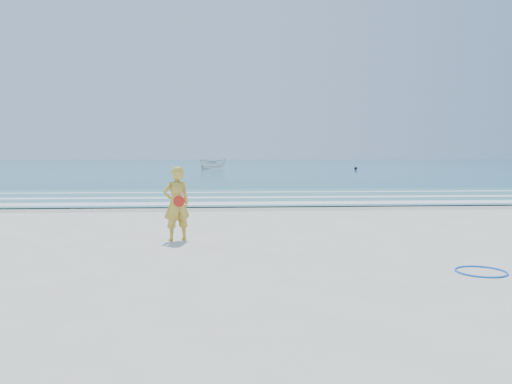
{
  "coord_description": "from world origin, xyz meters",
  "views": [
    {
      "loc": [
        -0.83,
        -10.57,
        2.1
      ],
      "look_at": [
        0.15,
        4.0,
        1.0
      ],
      "focal_mm": 35.0,
      "sensor_mm": 36.0,
      "label": 1
    }
  ],
  "objects": [
    {
      "name": "foam_near",
      "position": [
        0.0,
        10.3,
        0.05
      ],
      "size": [
        400.0,
        1.4,
        0.01
      ],
      "primitive_type": "cube",
      "color": "white",
      "rests_on": "shallow"
    },
    {
      "name": "wet_sand",
      "position": [
        0.0,
        9.0,
        0.0
      ],
      "size": [
        400.0,
        2.4,
        0.0
      ],
      "primitive_type": "cube",
      "color": "#B2A893",
      "rests_on": "ground"
    },
    {
      "name": "foam_far",
      "position": [
        0.0,
        16.5,
        0.05
      ],
      "size": [
        400.0,
        0.6,
        0.01
      ],
      "primitive_type": "cube",
      "color": "white",
      "rests_on": "shallow"
    },
    {
      "name": "foam_mid",
      "position": [
        0.0,
        13.2,
        0.05
      ],
      "size": [
        400.0,
        0.9,
        0.01
      ],
      "primitive_type": "cube",
      "color": "white",
      "rests_on": "shallow"
    },
    {
      "name": "hoop",
      "position": [
        3.77,
        -2.1,
        0.02
      ],
      "size": [
        1.15,
        1.15,
        0.03
      ],
      "primitive_type": "torus",
      "rotation": [
        0.0,
        0.0,
        0.37
      ],
      "color": "blue",
      "rests_on": "ground"
    },
    {
      "name": "shallow",
      "position": [
        0.0,
        14.0,
        0.04
      ],
      "size": [
        400.0,
        10.0,
        0.01
      ],
      "primitive_type": "cube",
      "color": "#59B7AD",
      "rests_on": "ocean"
    },
    {
      "name": "ground",
      "position": [
        0.0,
        0.0,
        0.0
      ],
      "size": [
        400.0,
        400.0,
        0.0
      ],
      "primitive_type": "plane",
      "color": "silver",
      "rests_on": "ground"
    },
    {
      "name": "woman",
      "position": [
        -1.95,
        1.58,
        0.91
      ],
      "size": [
        0.78,
        0.67,
        1.81
      ],
      "color": "gold",
      "rests_on": "ground"
    },
    {
      "name": "ocean",
      "position": [
        0.0,
        105.0,
        0.02
      ],
      "size": [
        400.0,
        190.0,
        0.04
      ],
      "primitive_type": "cube",
      "color": "#19727F",
      "rests_on": "ground"
    },
    {
      "name": "buoy",
      "position": [
        17.07,
        55.51,
        0.25
      ],
      "size": [
        0.42,
        0.42,
        0.42
      ],
      "primitive_type": "sphere",
      "color": "black",
      "rests_on": "ocean"
    },
    {
      "name": "boat",
      "position": [
        -2.22,
        61.05,
        0.79
      ],
      "size": [
        4.12,
        2.5,
        1.49
      ],
      "primitive_type": "imported",
      "rotation": [
        0.0,
        0.0,
        1.86
      ],
      "color": "silver",
      "rests_on": "ocean"
    }
  ]
}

